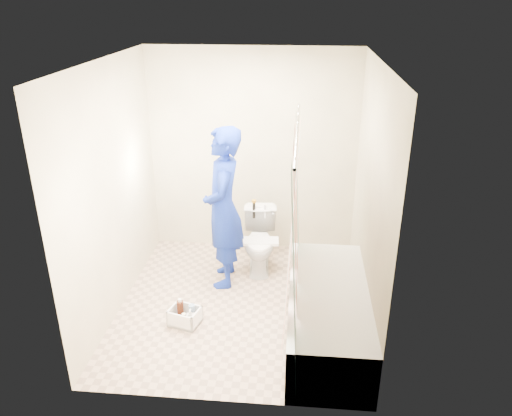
# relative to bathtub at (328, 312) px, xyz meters

# --- Properties ---
(floor) EXTENTS (2.60, 2.60, 0.00)m
(floor) POSITION_rel_bathtub_xyz_m (-0.85, 0.43, -0.27)
(floor) COLOR tan
(floor) RESTS_ON ground
(ceiling) EXTENTS (2.40, 2.60, 0.02)m
(ceiling) POSITION_rel_bathtub_xyz_m (-0.85, 0.43, 2.13)
(ceiling) COLOR white
(ceiling) RESTS_ON wall_back
(wall_back) EXTENTS (2.40, 0.02, 2.40)m
(wall_back) POSITION_rel_bathtub_xyz_m (-0.85, 1.73, 0.93)
(wall_back) COLOR beige
(wall_back) RESTS_ON ground
(wall_front) EXTENTS (2.40, 0.02, 2.40)m
(wall_front) POSITION_rel_bathtub_xyz_m (-0.85, -0.88, 0.93)
(wall_front) COLOR beige
(wall_front) RESTS_ON ground
(wall_left) EXTENTS (0.02, 2.60, 2.40)m
(wall_left) POSITION_rel_bathtub_xyz_m (-2.05, 0.43, 0.93)
(wall_left) COLOR beige
(wall_left) RESTS_ON ground
(wall_right) EXTENTS (0.02, 2.60, 2.40)m
(wall_right) POSITION_rel_bathtub_xyz_m (0.35, 0.43, 0.93)
(wall_right) COLOR beige
(wall_right) RESTS_ON ground
(bathtub) EXTENTS (0.70, 1.75, 0.50)m
(bathtub) POSITION_rel_bathtub_xyz_m (0.00, 0.00, 0.00)
(bathtub) COLOR white
(bathtub) RESTS_ON ground
(curtain_rod) EXTENTS (0.02, 1.90, 0.02)m
(curtain_rod) POSITION_rel_bathtub_xyz_m (-0.33, 0.00, 1.68)
(curtain_rod) COLOR silver
(curtain_rod) RESTS_ON wall_back
(shower_curtain) EXTENTS (0.06, 1.75, 1.80)m
(shower_curtain) POSITION_rel_bathtub_xyz_m (-0.33, 0.00, 0.75)
(shower_curtain) COLOR white
(shower_curtain) RESTS_ON curtain_rod
(toilet) EXTENTS (0.42, 0.68, 0.67)m
(toilet) POSITION_rel_bathtub_xyz_m (-0.72, 1.19, 0.07)
(toilet) COLOR white
(toilet) RESTS_ON ground
(tank_lid) EXTENTS (0.42, 0.21, 0.03)m
(tank_lid) POSITION_rel_bathtub_xyz_m (-0.71, 1.08, 0.13)
(tank_lid) COLOR white
(tank_lid) RESTS_ON toilet
(tank_internals) EXTENTS (0.16, 0.05, 0.22)m
(tank_internals) POSITION_rel_bathtub_xyz_m (-0.77, 1.37, 0.39)
(tank_internals) COLOR black
(tank_internals) RESTS_ON toilet
(plumber) EXTENTS (0.47, 0.67, 1.73)m
(plumber) POSITION_rel_bathtub_xyz_m (-1.07, 0.88, 0.60)
(plumber) COLOR #1024A2
(plumber) RESTS_ON ground
(cleaning_caddy) EXTENTS (0.33, 0.29, 0.21)m
(cleaning_caddy) POSITION_rel_bathtub_xyz_m (-1.33, 0.06, -0.19)
(cleaning_caddy) COLOR white
(cleaning_caddy) RESTS_ON ground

